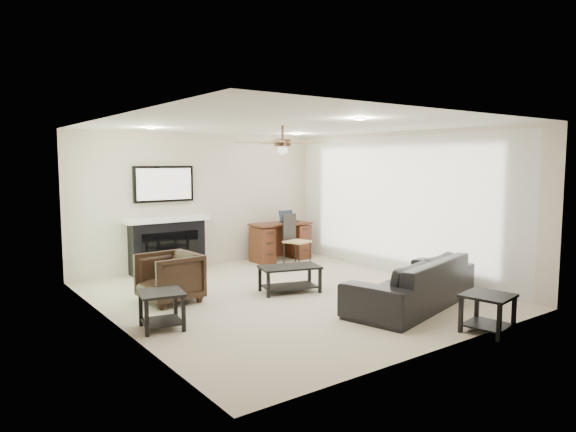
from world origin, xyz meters
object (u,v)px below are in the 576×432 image
object	(u,v)px
sofa	(412,282)
fireplace_unit	(167,219)
armchair	(169,278)
coffee_table	(290,279)
desk	(281,242)

from	to	relation	value
sofa	fireplace_unit	xyz separation A→B (m)	(-1.80, 4.06, 0.62)
sofa	fireplace_unit	world-z (taller)	fireplace_unit
armchair	coffee_table	distance (m)	1.79
coffee_table	fireplace_unit	bearing A→B (deg)	126.34
armchair	coffee_table	size ratio (longest dim) A/B	0.86
sofa	fireplace_unit	size ratio (longest dim) A/B	1.21
fireplace_unit	desk	distance (m)	2.36
fireplace_unit	desk	size ratio (longest dim) A/B	1.57
fireplace_unit	desk	xyz separation A→B (m)	(2.27, -0.30, -0.57)
desk	fireplace_unit	bearing A→B (deg)	172.42
coffee_table	fireplace_unit	size ratio (longest dim) A/B	0.47
armchair	fireplace_unit	distance (m)	2.16
armchair	coffee_table	xyz separation A→B (m)	(1.70, -0.55, -0.15)
armchair	coffee_table	bearing A→B (deg)	68.39
fireplace_unit	desk	world-z (taller)	fireplace_unit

